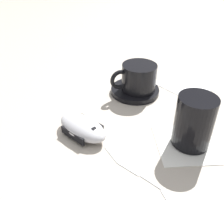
# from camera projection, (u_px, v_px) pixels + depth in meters

# --- Properties ---
(ground_plane) EXTENTS (3.00, 3.00, 0.00)m
(ground_plane) POSITION_uv_depth(u_px,v_px,m) (142.00, 117.00, 0.56)
(ground_plane) COLOR #B2A899
(saucer) EXTENTS (0.13, 0.13, 0.01)m
(saucer) POSITION_uv_depth(u_px,v_px,m) (135.00, 90.00, 0.65)
(saucer) COLOR black
(saucer) RESTS_ON ground
(coffee_cup) EXTENTS (0.09, 0.11, 0.07)m
(coffee_cup) POSITION_uv_depth(u_px,v_px,m) (137.00, 77.00, 0.63)
(coffee_cup) COLOR black
(coffee_cup) RESTS_ON saucer
(computer_mouse) EXTENTS (0.12, 0.13, 0.04)m
(computer_mouse) POSITION_uv_depth(u_px,v_px,m) (83.00, 127.00, 0.50)
(computer_mouse) COLOR silver
(computer_mouse) RESTS_ON ground
(napkin_under_glass) EXTENTS (0.13, 0.13, 0.00)m
(napkin_under_glass) POSITION_uv_depth(u_px,v_px,m) (186.00, 143.00, 0.49)
(napkin_under_glass) COLOR silver
(napkin_under_glass) RESTS_ON ground
(drinking_glass) EXTENTS (0.07, 0.07, 0.10)m
(drinking_glass) POSITION_uv_depth(u_px,v_px,m) (194.00, 121.00, 0.46)
(drinking_glass) COLOR black
(drinking_glass) RESTS_ON napkin_under_glass
(napkin_spare) EXTENTS (0.17, 0.17, 0.00)m
(napkin_spare) POSITION_uv_depth(u_px,v_px,m) (187.00, 86.00, 0.68)
(napkin_spare) COLOR white
(napkin_spare) RESTS_ON ground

